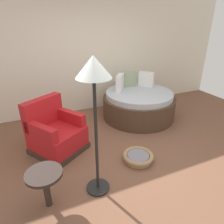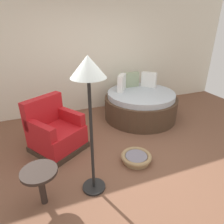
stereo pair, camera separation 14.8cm
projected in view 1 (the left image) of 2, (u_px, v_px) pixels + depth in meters
ground_plane at (124, 158)px, 3.42m from camera, size 8.00×8.00×0.02m
back_wall at (82, 52)px, 4.75m from camera, size 8.00×0.12×2.93m
round_daybed at (138, 104)px, 4.78m from camera, size 1.69×1.69×1.01m
red_armchair at (55, 134)px, 3.51m from camera, size 1.10×1.10×0.94m
pet_basket at (138, 157)px, 3.33m from camera, size 0.51×0.51×0.13m
side_table at (45, 179)px, 2.38m from camera, size 0.44×0.44×0.52m
floor_lamp at (94, 82)px, 2.17m from camera, size 0.40×0.40×1.82m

